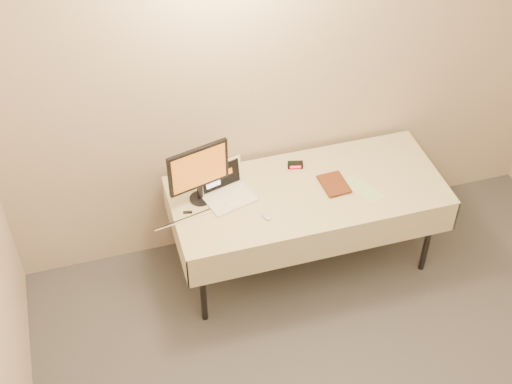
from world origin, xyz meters
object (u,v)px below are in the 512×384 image
object	(u,v)px
table	(308,196)
book	(324,176)
laptop	(226,189)
monitor	(198,170)

from	to	relation	value
table	book	world-z (taller)	book
laptop	table	bearing A→B (deg)	-25.76
laptop	monitor	world-z (taller)	monitor
laptop	monitor	size ratio (longest dim) A/B	0.86
laptop	book	xyz separation A→B (m)	(0.64, -0.11, 0.06)
monitor	book	distance (m)	0.84
table	book	size ratio (longest dim) A/B	8.19
laptop	book	bearing A→B (deg)	-25.55
monitor	table	bearing A→B (deg)	-23.08
table	book	distance (m)	0.20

